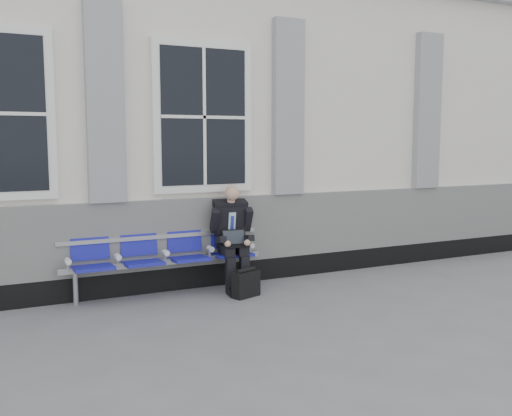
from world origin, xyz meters
TOP-DOWN VIEW (x-y plane):
  - ground at (0.00, 0.00)m, footprint 70.00×70.00m
  - station_building at (-0.02, 3.47)m, footprint 14.40×4.40m
  - bench at (-0.24, 1.32)m, footprint 2.60×0.47m
  - businessman at (0.64, 1.19)m, footprint 0.57×0.76m
  - briefcase at (0.64, 0.75)m, footprint 0.39×0.26m

SIDE VIEW (x-z plane):
  - ground at x=0.00m, z-range 0.00..0.00m
  - briefcase at x=0.64m, z-range -0.01..0.35m
  - bench at x=-0.24m, z-range 0.10..1.01m
  - businessman at x=0.64m, z-range 0.06..1.43m
  - station_building at x=-0.02m, z-range -0.02..4.47m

